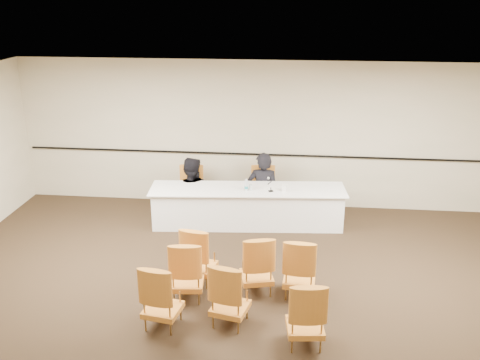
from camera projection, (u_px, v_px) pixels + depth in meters
The scene contains 21 objects.
floor at pixel (241, 310), 7.60m from camera, with size 10.00×10.00×0.00m, color black.
ceiling at pixel (241, 101), 6.58m from camera, with size 10.00×10.00×0.00m, color white.
wall_back at pixel (262, 135), 10.83m from camera, with size 10.00×0.04×3.00m, color beige.
wall_rail at pixel (261, 154), 10.93m from camera, with size 9.80×0.04×0.03m, color black.
panel_table at pixel (248, 207), 10.21m from camera, with size 3.69×0.85×0.74m, color white, non-canonical shape.
panelist_main at pixel (263, 194), 10.71m from camera, with size 0.64×0.42×1.76m, color black.
panelist_main_chair at pixel (263, 191), 10.69m from camera, with size 0.50×0.50×0.95m, color #C87324, non-canonical shape.
panelist_second at pixel (191, 198), 10.77m from camera, with size 0.82×0.64×1.69m, color black.
panelist_second_chair at pixel (191, 191), 10.72m from camera, with size 0.50×0.50×0.95m, color #C87324, non-canonical shape.
papers at pixel (271, 189), 10.08m from camera, with size 0.30×0.22×0.00m, color white.
microphone at pixel (271, 185), 9.91m from camera, with size 0.09×0.18×0.25m, color black, non-canonical shape.
water_bottle at pixel (246, 185), 9.95m from camera, with size 0.07×0.07×0.23m, color teal, non-canonical shape.
drinking_glass at pixel (251, 187), 10.02m from camera, with size 0.06×0.06×0.10m, color silver.
coffee_cup at pixel (284, 188), 9.92m from camera, with size 0.09×0.09×0.14m, color white.
aud_chair_front_left at pixel (199, 254), 8.17m from camera, with size 0.50×0.50×0.95m, color #C87324, non-canonical shape.
aud_chair_front_mid at pixel (257, 263), 7.90m from camera, with size 0.50×0.50×0.95m, color #C87324, non-canonical shape.
aud_chair_front_right at pixel (300, 267), 7.81m from camera, with size 0.50×0.50×0.95m, color #C87324, non-canonical shape.
aud_chair_back_left at pixel (162, 295), 7.09m from camera, with size 0.50×0.50×0.95m, color #C87324, non-canonical shape.
aud_chair_back_mid at pixel (230, 293), 7.13m from camera, with size 0.50×0.50×0.95m, color #C87324, non-canonical shape.
aud_chair_back_right at pixel (306, 312), 6.72m from camera, with size 0.50×0.50×0.95m, color #C87324, non-canonical shape.
aud_chair_extra at pixel (187, 269), 7.73m from camera, with size 0.50×0.50×0.95m, color #C87324, non-canonical shape.
Camera 1 is at (0.67, -6.48, 4.33)m, focal length 40.00 mm.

